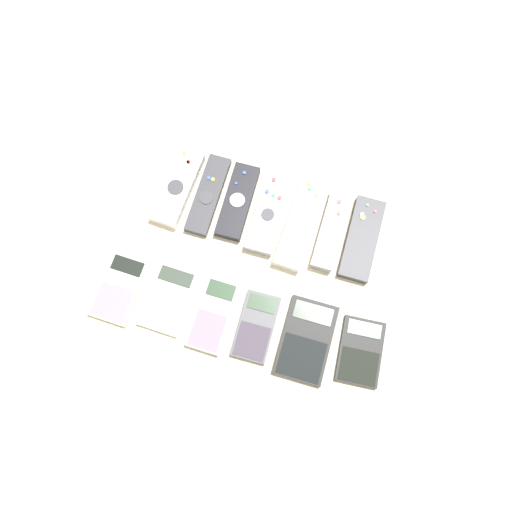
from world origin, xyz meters
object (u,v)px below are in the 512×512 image
Objects in this scene: remote_2 at (238,201)px; calculator_2 at (213,314)px; calculator_1 at (168,298)px; calculator_4 at (306,340)px; remote_0 at (177,187)px; calculator_3 at (256,326)px; remote_6 at (362,239)px; calculator_0 at (119,288)px; remote_5 at (331,230)px; calculator_5 at (361,351)px; remote_4 at (302,218)px; remote_3 at (268,214)px; remote_1 at (208,195)px.

remote_2 is 0.22m from calculator_2.
calculator_4 reaches higher than calculator_1.
remote_0 is 1.06× the size of remote_2.
calculator_2 is at bearing 179.84° from calculator_3.
remote_6 is (0.37, -0.01, -0.00)m from remote_0.
calculator_0 is at bearing 179.54° from calculator_3.
remote_2 is 0.96× the size of remote_5.
remote_6 is 0.21m from calculator_5.
calculator_1 is (0.09, 0.01, -0.00)m from calculator_0.
calculator_2 reaches higher than calculator_4.
remote_4 is at bearing 123.72° from calculator_5.
calculator_3 is at bearing -94.00° from remote_4.
remote_3 is 0.99× the size of remote_5.
remote_5 is (0.12, 0.00, 0.00)m from remote_3.
remote_1 is 0.22m from calculator_1.
remote_3 reaches higher than calculator_1.
remote_3 is 0.25m from calculator_4.
remote_4 reaches higher than calculator_2.
remote_2 and remote_3 have the same top height.
calculator_4 is (-0.06, -0.21, -0.00)m from remote_6.
calculator_3 is 0.85× the size of calculator_4.
remote_2 is 0.30m from calculator_4.
remote_4 is 0.23m from calculator_3.
remote_4 is 1.69× the size of calculator_3.
remote_1 is at bearing 125.24° from calculator_3.
remote_0 is 1.30× the size of calculator_3.
remote_5 is at bearing 2.85° from remote_0.
calculator_5 is (0.04, -0.21, -0.00)m from remote_6.
calculator_0 is (-0.16, -0.22, -0.00)m from remote_2.
calculator_2 is (0.14, -0.22, -0.00)m from remote_0.
remote_3 is 0.18m from remote_6.
remote_0 reaches higher than calculator_4.
calculator_0 is 0.18m from calculator_2.
remote_4 is at bearing 82.00° from calculator_3.
remote_0 is at bearing -178.62° from remote_2.
calculator_1 is 1.05× the size of calculator_5.
remote_4 is at bearing 8.74° from remote_3.
calculator_5 is at bearing -49.38° from remote_4.
remote_5 is (0.31, -0.01, -0.00)m from remote_0.
remote_3 is 1.27× the size of calculator_3.
calculator_4 is at bearing 1.29° from calculator_1.
calculator_4 is 1.20× the size of calculator_5.
calculator_1 is at bearing -92.05° from remote_1.
remote_6 is 1.25× the size of calculator_0.
remote_3 is at bearing -2.84° from remote_1.
remote_4 is 1.28× the size of remote_6.
remote_1 reaches higher than calculator_4.
remote_4 is 1.72× the size of calculator_5.
calculator_4 is (0.06, -0.22, -0.01)m from remote_4.
calculator_2 is 1.13× the size of calculator_5.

